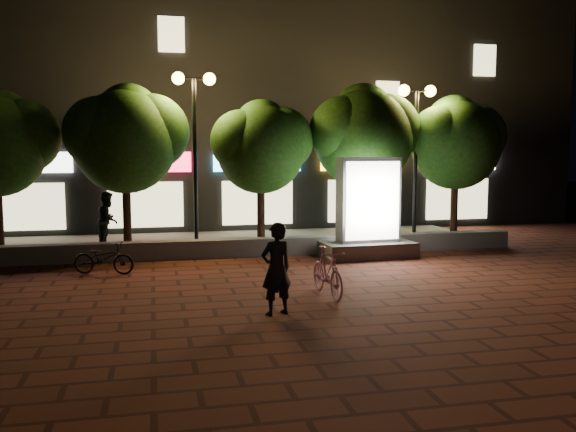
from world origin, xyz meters
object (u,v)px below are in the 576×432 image
object	(u,v)px
tree_far_right	(457,139)
rider	(276,269)
street_lamp_left	(194,115)
scooter_pink	(327,272)
scooter_parked	(104,258)
tree_right	(365,133)
ad_kiosk	(368,217)
pedestrian	(108,219)
tree_mid	(262,143)
tree_left	(127,135)
street_lamp_right	(416,122)

from	to	relation	value
tree_far_right	rider	size ratio (longest dim) A/B	2.80
street_lamp_left	rider	bearing A→B (deg)	-83.02
rider	scooter_pink	bearing A→B (deg)	-158.02
street_lamp_left	scooter_parked	xyz separation A→B (m)	(-2.44, -3.01, -3.63)
tree_right	ad_kiosk	size ratio (longest dim) A/B	1.81
scooter_pink	pedestrian	world-z (taller)	pedestrian
tree_mid	ad_kiosk	xyz separation A→B (m)	(2.59, -2.38, -2.08)
ad_kiosk	scooter_pink	size ratio (longest dim) A/B	1.67
tree_left	ad_kiosk	distance (m)	7.38
tree_right	rider	distance (m)	9.36
rider	pedestrian	size ratio (longest dim) A/B	1.01
tree_right	street_lamp_right	xyz separation A→B (m)	(1.64, -0.26, 0.33)
tree_left	scooter_parked	distance (m)	4.50
scooter_pink	rider	bearing A→B (deg)	-142.46
rider	pedestrian	distance (m)	9.04
tree_right	rider	world-z (taller)	tree_right
tree_right	tree_far_right	bearing A→B (deg)	-0.00
tree_right	scooter_pink	bearing A→B (deg)	-115.35
tree_left	street_lamp_left	bearing A→B (deg)	-7.70
tree_far_right	scooter_pink	bearing A→B (deg)	-133.75
tree_far_right	scooter_parked	distance (m)	11.85
tree_left	tree_far_right	size ratio (longest dim) A/B	1.03
tree_mid	street_lamp_right	bearing A→B (deg)	-3.04
tree_left	ad_kiosk	world-z (taller)	tree_left
scooter_pink	pedestrian	size ratio (longest dim) A/B	0.99
tree_right	street_lamp_left	size ratio (longest dim) A/B	0.98
tree_far_right	street_lamp_left	size ratio (longest dim) A/B	0.92
tree_right	pedestrian	xyz separation A→B (m)	(-7.94, 0.55, -2.64)
tree_right	scooter_pink	xyz separation A→B (m)	(-3.13, -6.61, -3.06)
scooter_pink	tree_right	bearing A→B (deg)	60.38
street_lamp_left	pedestrian	size ratio (longest dim) A/B	3.07
tree_mid	tree_right	bearing A→B (deg)	0.00
tree_left	tree_right	xyz separation A→B (m)	(7.30, 0.00, 0.12)
tree_right	tree_far_right	world-z (taller)	tree_right
scooter_pink	pedestrian	distance (m)	8.64
rider	tree_far_right	bearing A→B (deg)	-154.30
tree_mid	scooter_parked	world-z (taller)	tree_mid
street_lamp_right	pedestrian	size ratio (longest dim) A/B	2.95
street_lamp_left	street_lamp_right	size ratio (longest dim) A/B	1.04
scooter_pink	tree_far_right	bearing A→B (deg)	41.97
street_lamp_left	ad_kiosk	world-z (taller)	street_lamp_left
tree_right	rider	size ratio (longest dim) A/B	2.98
scooter_pink	tree_left	bearing A→B (deg)	117.97
street_lamp_right	rider	world-z (taller)	street_lamp_right
ad_kiosk	scooter_parked	xyz separation A→B (m)	(-7.08, -0.90, -0.74)
street_lamp_right	tree_far_right	bearing A→B (deg)	9.61
tree_far_right	scooter_parked	world-z (taller)	tree_far_right
tree_right	street_lamp_left	world-z (taller)	street_lamp_left
tree_left	rider	world-z (taller)	tree_left
street_lamp_right	ad_kiosk	size ratio (longest dim) A/B	1.78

